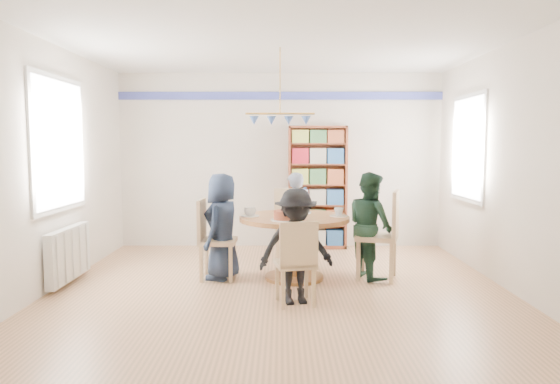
{
  "coord_description": "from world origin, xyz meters",
  "views": [
    {
      "loc": [
        0.01,
        -5.31,
        1.58
      ],
      "look_at": [
        0.0,
        0.4,
        1.05
      ],
      "focal_mm": 32.0,
      "sensor_mm": 36.0,
      "label": 1
    }
  ],
  "objects_px": {
    "bookshelf": "(317,189)",
    "person_right": "(370,225)",
    "person_far": "(294,217)",
    "chair_right": "(385,231)",
    "chair_far": "(290,221)",
    "radiator": "(69,254)",
    "person_left": "(222,226)",
    "dining_table": "(294,232)",
    "person_near": "(296,246)",
    "chair_left": "(211,235)",
    "chair_near": "(297,259)"
  },
  "relations": [
    {
      "from": "chair_left",
      "to": "chair_right",
      "type": "xyz_separation_m",
      "value": [
        2.05,
        -0.01,
        0.06
      ]
    },
    {
      "from": "chair_near",
      "to": "person_near",
      "type": "bearing_deg",
      "value": 93.44
    },
    {
      "from": "radiator",
      "to": "dining_table",
      "type": "relative_size",
      "value": 0.77
    },
    {
      "from": "dining_table",
      "to": "person_near",
      "type": "xyz_separation_m",
      "value": [
        -0.01,
        -0.94,
        0.02
      ]
    },
    {
      "from": "person_left",
      "to": "person_far",
      "type": "distance_m",
      "value": 1.27
    },
    {
      "from": "dining_table",
      "to": "bookshelf",
      "type": "xyz_separation_m",
      "value": [
        0.4,
        1.81,
        0.37
      ]
    },
    {
      "from": "person_far",
      "to": "person_near",
      "type": "xyz_separation_m",
      "value": [
        -0.03,
        -1.86,
        -0.03
      ]
    },
    {
      "from": "person_left",
      "to": "radiator",
      "type": "bearing_deg",
      "value": -65.62
    },
    {
      "from": "radiator",
      "to": "chair_right",
      "type": "distance_m",
      "value": 3.67
    },
    {
      "from": "dining_table",
      "to": "chair_near",
      "type": "height_order",
      "value": "chair_near"
    },
    {
      "from": "person_near",
      "to": "bookshelf",
      "type": "bearing_deg",
      "value": 68.26
    },
    {
      "from": "chair_left",
      "to": "person_far",
      "type": "relative_size",
      "value": 0.78
    },
    {
      "from": "chair_far",
      "to": "person_left",
      "type": "relative_size",
      "value": 0.78
    },
    {
      "from": "person_right",
      "to": "chair_near",
      "type": "bearing_deg",
      "value": 118.18
    },
    {
      "from": "chair_left",
      "to": "chair_near",
      "type": "distance_m",
      "value": 1.42
    },
    {
      "from": "dining_table",
      "to": "person_far",
      "type": "distance_m",
      "value": 0.93
    },
    {
      "from": "chair_far",
      "to": "person_near",
      "type": "relative_size",
      "value": 0.85
    },
    {
      "from": "dining_table",
      "to": "chair_near",
      "type": "relative_size",
      "value": 1.52
    },
    {
      "from": "radiator",
      "to": "person_right",
      "type": "distance_m",
      "value": 3.52
    },
    {
      "from": "chair_left",
      "to": "person_near",
      "type": "distance_m",
      "value": 1.36
    },
    {
      "from": "dining_table",
      "to": "chair_far",
      "type": "xyz_separation_m",
      "value": [
        -0.03,
        1.04,
        -0.02
      ]
    },
    {
      "from": "chair_right",
      "to": "person_left",
      "type": "relative_size",
      "value": 0.84
    },
    {
      "from": "person_far",
      "to": "person_near",
      "type": "distance_m",
      "value": 1.86
    },
    {
      "from": "radiator",
      "to": "person_far",
      "type": "height_order",
      "value": "person_far"
    },
    {
      "from": "chair_near",
      "to": "person_right",
      "type": "xyz_separation_m",
      "value": [
        0.91,
        1.07,
        0.17
      ]
    },
    {
      "from": "radiator",
      "to": "person_left",
      "type": "distance_m",
      "value": 1.77
    },
    {
      "from": "dining_table",
      "to": "person_left",
      "type": "bearing_deg",
      "value": 179.77
    },
    {
      "from": "chair_far",
      "to": "bookshelf",
      "type": "bearing_deg",
      "value": 60.75
    },
    {
      "from": "chair_right",
      "to": "person_near",
      "type": "distance_m",
      "value": 1.42
    },
    {
      "from": "dining_table",
      "to": "chair_near",
      "type": "distance_m",
      "value": 1.02
    },
    {
      "from": "chair_far",
      "to": "person_left",
      "type": "distance_m",
      "value": 1.33
    },
    {
      "from": "person_left",
      "to": "person_far",
      "type": "relative_size",
      "value": 1.03
    },
    {
      "from": "chair_near",
      "to": "person_near",
      "type": "relative_size",
      "value": 0.74
    },
    {
      "from": "person_near",
      "to": "person_far",
      "type": "bearing_deg",
      "value": 75.8
    },
    {
      "from": "person_far",
      "to": "chair_left",
      "type": "bearing_deg",
      "value": 24.49
    },
    {
      "from": "person_far",
      "to": "chair_right",
      "type": "bearing_deg",
      "value": 120.04
    },
    {
      "from": "chair_right",
      "to": "person_left",
      "type": "distance_m",
      "value": 1.92
    },
    {
      "from": "chair_left",
      "to": "person_left",
      "type": "distance_m",
      "value": 0.17
    },
    {
      "from": "person_left",
      "to": "person_far",
      "type": "bearing_deg",
      "value": 153.18
    },
    {
      "from": "radiator",
      "to": "dining_table",
      "type": "height_order",
      "value": "dining_table"
    },
    {
      "from": "radiator",
      "to": "person_left",
      "type": "relative_size",
      "value": 0.79
    },
    {
      "from": "chair_right",
      "to": "person_near",
      "type": "xyz_separation_m",
      "value": [
        -1.08,
        -0.92,
        -0.0
      ]
    },
    {
      "from": "chair_far",
      "to": "dining_table",
      "type": "bearing_deg",
      "value": -88.31
    },
    {
      "from": "bookshelf",
      "to": "person_right",
      "type": "bearing_deg",
      "value": -74.02
    },
    {
      "from": "chair_near",
      "to": "person_left",
      "type": "distance_m",
      "value": 1.34
    },
    {
      "from": "chair_left",
      "to": "person_right",
      "type": "xyz_separation_m",
      "value": [
        1.89,
        0.05,
        0.11
      ]
    },
    {
      "from": "chair_left",
      "to": "radiator",
      "type": "bearing_deg",
      "value": -171.88
    },
    {
      "from": "radiator",
      "to": "chair_left",
      "type": "relative_size",
      "value": 1.05
    },
    {
      "from": "chair_left",
      "to": "person_near",
      "type": "height_order",
      "value": "person_near"
    },
    {
      "from": "person_far",
      "to": "bookshelf",
      "type": "distance_m",
      "value": 1.01
    }
  ]
}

